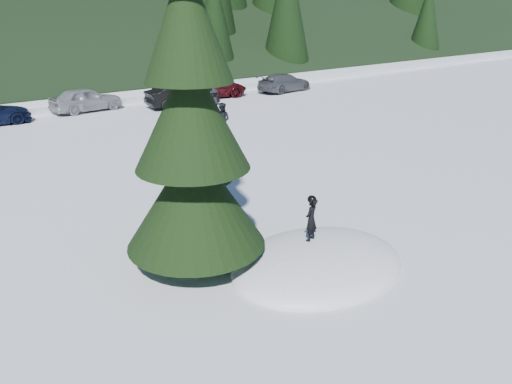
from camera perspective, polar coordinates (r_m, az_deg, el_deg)
ground at (r=12.05m, az=7.02°, el=-8.30°), size 200.00×200.00×0.00m
snow_mound at (r=12.05m, az=7.02°, el=-8.30°), size 4.48×3.52×0.96m
spruce_tall at (r=10.88m, az=-7.37°, el=7.29°), size 3.20×3.20×8.60m
spruce_short at (r=12.85m, az=-6.62°, el=3.75°), size 2.20×2.20×5.37m
child_skier at (r=11.94m, az=6.32°, el=-3.14°), size 0.45×0.37×1.07m
adult_0 at (r=23.48m, az=-3.90°, el=8.22°), size 0.95×0.99×1.62m
adult_1 at (r=25.45m, az=-7.10°, el=9.31°), size 1.02×1.11×1.82m
adult_2 at (r=27.71m, az=-4.88°, el=10.09°), size 0.91×1.19×1.63m
car_4 at (r=31.03m, az=-18.86°, el=9.98°), size 4.22×2.01×1.39m
car_5 at (r=31.11m, az=-8.41°, el=10.92°), size 4.54×2.04×1.45m
car_6 at (r=34.24m, az=-5.32°, el=11.87°), size 5.33×3.03×1.40m
car_7 at (r=36.62m, az=3.28°, el=12.38°), size 4.58×2.26×1.28m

